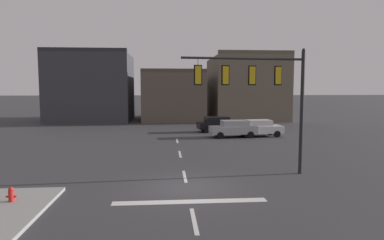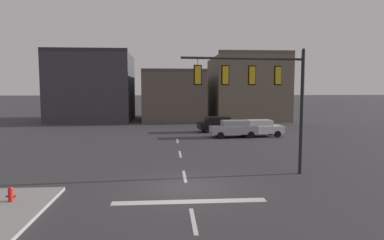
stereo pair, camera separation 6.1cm
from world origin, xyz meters
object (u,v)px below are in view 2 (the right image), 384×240
Objects in this scene: signal_mast_near_side at (262,87)px; car_lot_farside at (234,128)px; car_lot_nearside at (218,124)px; car_lot_middle at (259,128)px; fire_hydrant at (11,197)px.

car_lot_farside is (1.37, 13.95, -3.90)m from signal_mast_near_side.
car_lot_nearside is 5.09m from car_lot_middle.
car_lot_nearside is 1.01× the size of car_lot_middle.
car_lot_nearside reaches higher than fire_hydrant.
fire_hydrant is at bearing -125.45° from car_lot_farside.
car_lot_middle reaches higher than fire_hydrant.
car_lot_nearside is at bearing 132.23° from car_lot_middle.
car_lot_nearside is 6.14× the size of fire_hydrant.
car_lot_farside is at bearing 84.41° from signal_mast_near_side.
car_lot_nearside is 1.01× the size of car_lot_farside.
car_lot_nearside is at bearing 88.44° from signal_mast_near_side.
car_lot_nearside is at bearing 61.65° from fire_hydrant.
car_lot_middle is (3.91, 14.22, -3.90)m from signal_mast_near_side.
car_lot_middle is at bearing 74.63° from signal_mast_near_side.
signal_mast_near_side is 1.48× the size of car_lot_middle.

